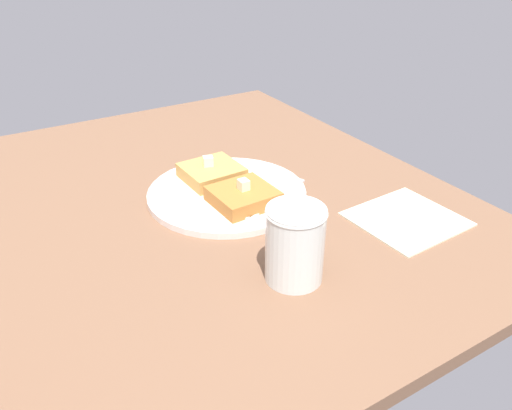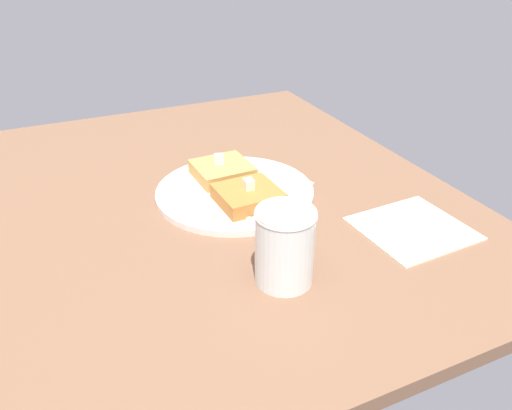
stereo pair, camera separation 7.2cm
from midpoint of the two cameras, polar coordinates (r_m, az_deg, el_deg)
The scene contains 9 objects.
table_surface at distance 82.83cm, azimuth -13.05°, elevation -0.88°, with size 92.00×92.00×2.19cm, color brown.
plate at distance 83.29cm, azimuth -5.79°, elevation 1.32°, with size 26.32×26.32×1.07cm.
toast_slice_left at distance 86.61cm, azimuth -7.45°, elevation 3.64°, with size 9.01×9.35×2.40cm, color tan.
toast_slice_middle at distance 78.52cm, azimuth -4.09°, elevation 0.91°, with size 9.01×9.35×2.40cm, color #AF6C2F.
butter_pat_primary at distance 86.08cm, azimuth -7.88°, elevation 4.93°, with size 1.65×1.49×1.65cm, color #F0EDC6.
butter_pat_secondary at distance 77.66cm, azimuth -4.08°, elevation 2.26°, with size 1.65×1.49×1.65cm, color #F1EBC2.
fork at distance 79.24cm, azimuth -0.79°, elevation 0.44°, with size 7.17×15.42×0.36cm.
syrup_jar at distance 62.26cm, azimuth 1.16°, elevation -5.03°, with size 7.63×7.63×10.15cm.
napkin at distance 78.94cm, azimuth 14.36°, elevation -1.65°, with size 14.21×15.26×0.30cm, color beige.
Camera 1 is at (67.38, -23.01, 42.32)cm, focal length 35.00 mm.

